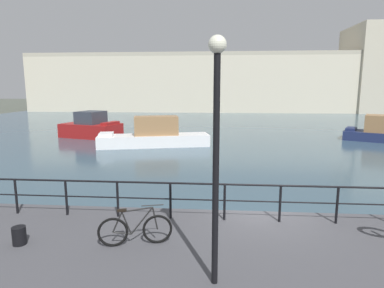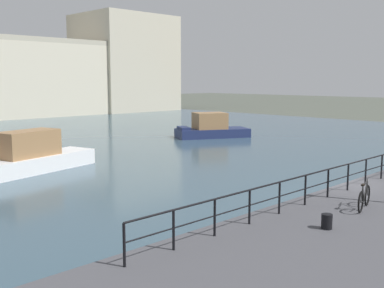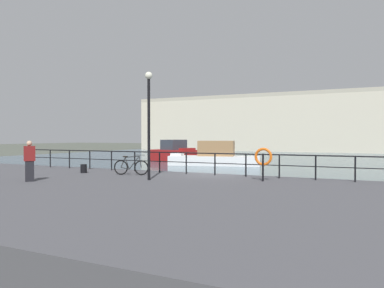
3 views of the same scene
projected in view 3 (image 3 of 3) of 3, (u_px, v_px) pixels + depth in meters
ground_plane at (213, 192)px, 18.62m from camera, size 240.00×240.00×0.00m
water_basin at (306, 159)px, 45.82m from camera, size 80.00×60.00×0.01m
quay_promenade at (141, 204)px, 12.76m from camera, size 56.00×13.00×0.93m
harbor_building at (372, 120)px, 65.96m from camera, size 76.01×12.40×15.89m
moored_blue_motorboat at (214, 157)px, 35.72m from camera, size 9.04×4.12×2.39m
moored_harbor_tender at (174, 153)px, 42.58m from camera, size 5.96×4.39×2.44m
quay_railing at (186, 159)px, 18.41m from camera, size 21.72×0.07×1.08m
parked_bicycle at (131, 167)px, 17.84m from camera, size 1.73×0.48×0.98m
mooring_bollard at (84, 169)px, 18.88m from camera, size 0.32×0.32×0.44m
life_ring_stand at (263, 158)px, 15.34m from camera, size 0.75×0.16×1.40m
quay_lamp_post at (149, 111)px, 15.71m from camera, size 0.32×0.32×4.62m
standing_person at (30, 161)px, 15.25m from camera, size 0.49×0.52×1.69m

